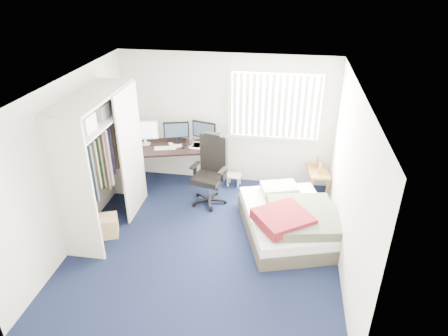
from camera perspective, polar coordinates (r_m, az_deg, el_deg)
ground at (r=6.36m, az=-2.59°, el=-10.62°), size 4.20×4.20×0.00m
room_shell at (r=5.55m, az=-2.92°, el=1.67°), size 4.20×4.20×4.20m
window_assembly at (r=7.30m, az=7.40°, el=8.79°), size 1.72×0.09×1.32m
closet at (r=6.38m, az=-17.26°, el=2.42°), size 0.64×1.84×2.22m
desk at (r=7.59m, az=-7.12°, el=3.40°), size 1.82×1.19×1.28m
office_chair at (r=7.13m, az=-1.92°, el=-1.24°), size 0.73×0.73×1.28m
footstool at (r=7.76m, az=1.43°, el=-1.31°), size 0.31×0.26×0.23m
nightstand at (r=7.62m, az=13.19°, el=-0.56°), size 0.45×0.75×0.67m
bed at (r=6.49m, az=9.37°, el=-7.31°), size 1.78×2.08×0.59m
pine_box at (r=6.71m, az=-16.80°, el=-7.97°), size 0.52×0.46×0.33m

